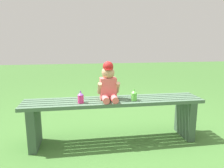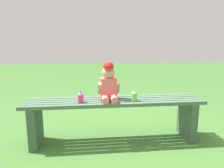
# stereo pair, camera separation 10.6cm
# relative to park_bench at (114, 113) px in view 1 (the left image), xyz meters

# --- Properties ---
(ground_plane) EXTENTS (16.00, 16.00, 0.00)m
(ground_plane) POSITION_rel_park_bench_xyz_m (0.00, 0.00, -0.32)
(ground_plane) COLOR #3D6B2D
(park_bench) EXTENTS (1.90, 0.34, 0.47)m
(park_bench) POSITION_rel_park_bench_xyz_m (0.00, 0.00, 0.00)
(park_bench) COLOR #47664C
(park_bench) RESTS_ON ground_plane
(child_figure) EXTENTS (0.23, 0.27, 0.40)m
(child_figure) POSITION_rel_park_bench_xyz_m (-0.06, 0.01, 0.33)
(child_figure) COLOR #E56666
(child_figure) RESTS_ON park_bench
(sippy_cup_left) EXTENTS (0.06, 0.06, 0.12)m
(sippy_cup_left) POSITION_rel_park_bench_xyz_m (-0.35, -0.07, 0.21)
(sippy_cup_left) COLOR #E5337F
(sippy_cup_left) RESTS_ON park_bench
(sippy_cup_right) EXTENTS (0.06, 0.06, 0.12)m
(sippy_cup_right) POSITION_rel_park_bench_xyz_m (0.20, -0.07, 0.21)
(sippy_cup_right) COLOR #66CC4C
(sippy_cup_right) RESTS_ON park_bench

